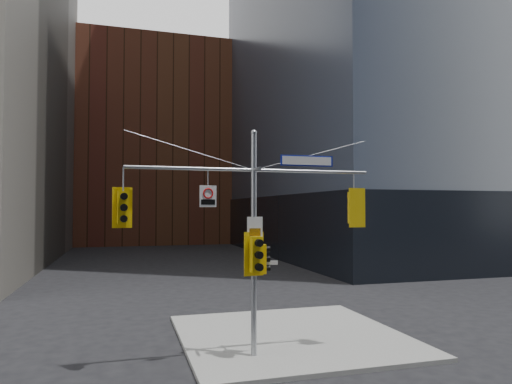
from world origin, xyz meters
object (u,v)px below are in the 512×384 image
street_sign_blade (307,161)px  regulatory_sign_arm (208,196)px  traffic_light_east_arm (354,208)px  signal_assembly (254,220)px  traffic_light_pole_front (256,254)px  traffic_light_west_arm (123,208)px  traffic_light_pole_side (263,259)px

street_sign_blade → regulatory_sign_arm: 3.51m
traffic_light_east_arm → street_sign_blade: bearing=-7.0°
signal_assembly → traffic_light_pole_front: bearing=-90.2°
signal_assembly → traffic_light_west_arm: size_ratio=6.61×
traffic_light_west_arm → traffic_light_pole_front: bearing=-11.6°
traffic_light_east_arm → traffic_light_pole_front: bearing=-2.6°
traffic_light_pole_front → street_sign_blade: size_ratio=0.75×
traffic_light_west_arm → regulatory_sign_arm: size_ratio=1.80×
traffic_light_pole_front → regulatory_sign_arm: regulatory_sign_arm is taller
traffic_light_east_arm → regulatory_sign_arm: (-5.02, -0.02, 0.37)m
traffic_light_west_arm → traffic_light_pole_front: traffic_light_west_arm is taller
signal_assembly → street_sign_blade: signal_assembly is taller
traffic_light_west_arm → traffic_light_pole_front: (4.00, -0.28, -1.46)m
traffic_light_pole_side → traffic_light_pole_front: size_ratio=0.67×
traffic_light_pole_side → traffic_light_west_arm: bearing=94.4°
traffic_light_pole_front → street_sign_blade: (1.82, 0.27, 3.01)m
street_sign_blade → traffic_light_west_arm: bearing=-179.3°
traffic_light_east_arm → regulatory_sign_arm: regulatory_sign_arm is taller
traffic_light_west_arm → regulatory_sign_arm: (2.53, -0.03, 0.37)m
traffic_light_west_arm → street_sign_blade: bearing=-7.7°
traffic_light_east_arm → traffic_light_pole_front: traffic_light_east_arm is taller
signal_assembly → regulatory_sign_arm: (-1.48, -0.02, 0.75)m
traffic_light_west_arm → regulatory_sign_arm: regulatory_sign_arm is taller
signal_assembly → traffic_light_east_arm: 3.56m
regulatory_sign_arm → traffic_light_pole_side: bearing=-6.2°
traffic_light_pole_side → traffic_light_east_arm: bearing=-85.5°
traffic_light_pole_side → signal_assembly: bearing=95.3°
signal_assembly → traffic_light_pole_front: size_ratio=5.81×
traffic_light_pole_front → signal_assembly: bearing=81.5°
regulatory_sign_arm → traffic_light_east_arm: bearing=-6.8°
traffic_light_east_arm → street_sign_blade: 2.31m
street_sign_blade → signal_assembly: bearing=-179.1°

